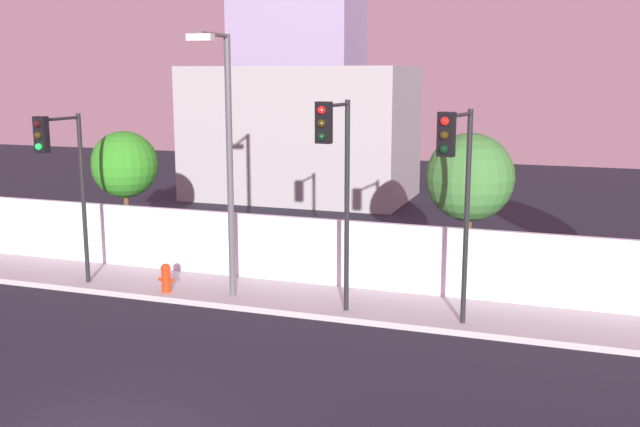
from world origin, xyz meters
name	(u,v)px	position (x,y,z in m)	size (l,w,h in m)	color
sidewalk	(287,298)	(0.00, 8.20, 0.07)	(36.00, 2.40, 0.15)	#A4A4A4
perimeter_wall	(304,250)	(0.00, 9.49, 1.05)	(36.00, 0.18, 1.80)	silver
traffic_light_left	(456,173)	(4.48, 6.77, 3.72)	(0.52, 1.72, 4.88)	black
traffic_light_center	(335,162)	(1.74, 6.88, 3.82)	(0.39, 1.54, 5.05)	black
traffic_light_right	(61,163)	(-5.65, 6.79, 3.52)	(0.35, 1.66, 4.60)	black
street_lamp_curbside	(226,146)	(-1.31, 7.53, 4.03)	(0.61, 1.71, 6.58)	#4C4C51
fire_hydrant	(166,277)	(-3.07, 7.41, 0.56)	(0.44, 0.26, 0.77)	red
roadside_tree_leftmost	(124,165)	(-6.34, 10.62, 3.00)	(2.06, 2.06, 4.05)	brown
roadside_tree_midleft	(470,178)	(4.26, 10.62, 3.09)	(2.33, 2.33, 4.27)	brown
low_building_distant	(302,133)	(-5.29, 23.49, 3.05)	(10.07, 6.00, 6.09)	gray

